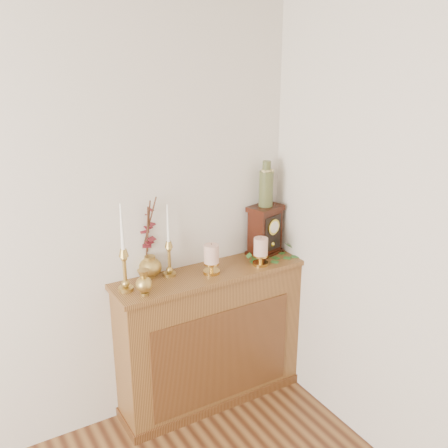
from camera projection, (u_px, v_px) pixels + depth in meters
console_shelf at (211, 341)px, 3.38m from camera, size 1.24×0.34×0.93m
candlestick_left at (124, 263)px, 2.92m from camera, size 0.09×0.09×0.52m
candlestick_center at (169, 253)px, 3.12m from camera, size 0.08×0.08×0.45m
bud_vase at (144, 283)px, 2.90m from camera, size 0.09×0.09×0.15m
ginger_jar at (148, 240)px, 3.10m from camera, size 0.20×0.22×0.51m
pillar_candle_left at (211, 257)px, 3.16m from camera, size 0.10×0.10×0.20m
pillar_candle_right at (261, 250)px, 3.28m from camera, size 0.10×0.10×0.19m
ivy_garland at (267, 256)px, 3.42m from camera, size 0.34×0.20×0.08m
mantel_clock at (265, 230)px, 3.44m from camera, size 0.25×0.21×0.33m
ceramic_vase at (266, 186)px, 3.34m from camera, size 0.09×0.09×0.30m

